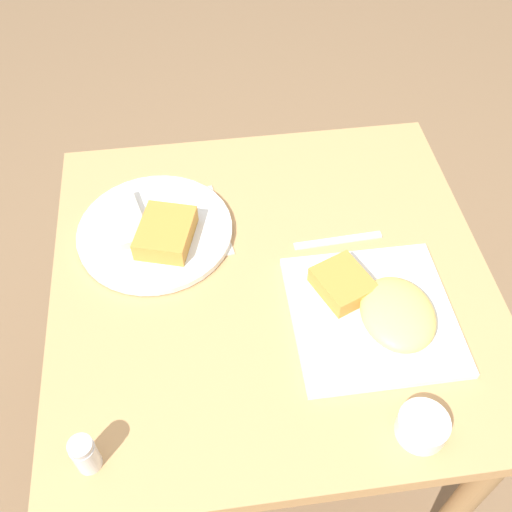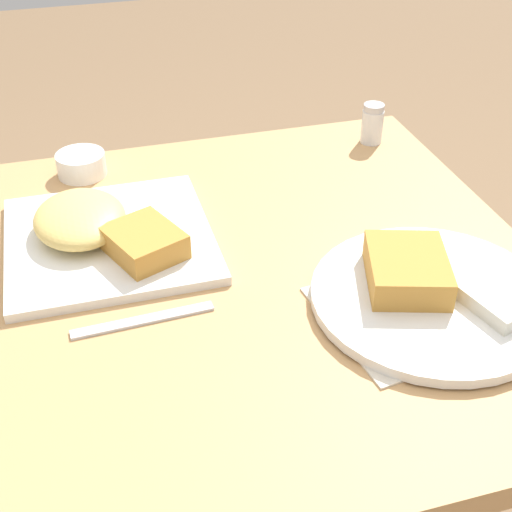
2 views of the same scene
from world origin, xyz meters
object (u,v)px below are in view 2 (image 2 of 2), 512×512
(plate_square_near, at_px, (103,232))
(sauce_ramekin, at_px, (81,164))
(salt_shaker, at_px, (372,126))
(butter_knife, at_px, (143,320))
(plate_oval_far, at_px, (430,290))

(plate_square_near, relative_size, sauce_ramekin, 3.57)
(salt_shaker, bearing_deg, plate_square_near, -68.13)
(sauce_ramekin, bearing_deg, butter_knife, 5.79)
(butter_knife, bearing_deg, plate_square_near, 95.82)
(sauce_ramekin, distance_m, butter_knife, 0.41)
(plate_square_near, bearing_deg, butter_knife, 8.73)
(plate_square_near, height_order, butter_knife, plate_square_near)
(salt_shaker, xyz_separation_m, butter_knife, (0.39, -0.47, -0.03))
(plate_square_near, relative_size, butter_knife, 1.61)
(plate_square_near, height_order, plate_oval_far, plate_square_near)
(plate_oval_far, bearing_deg, butter_knife, -99.55)
(salt_shaker, bearing_deg, butter_knife, -50.70)
(plate_square_near, bearing_deg, salt_shaker, 111.87)
(plate_square_near, relative_size, salt_shaker, 3.99)
(salt_shaker, bearing_deg, sauce_ramekin, -92.06)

